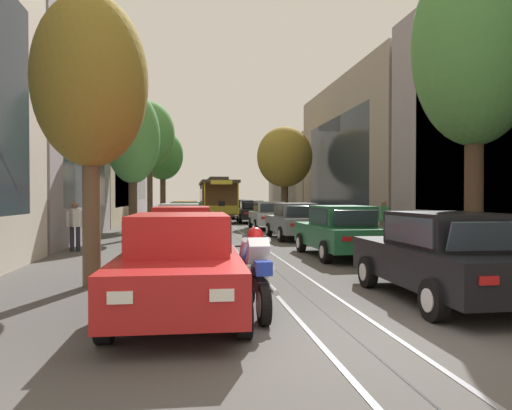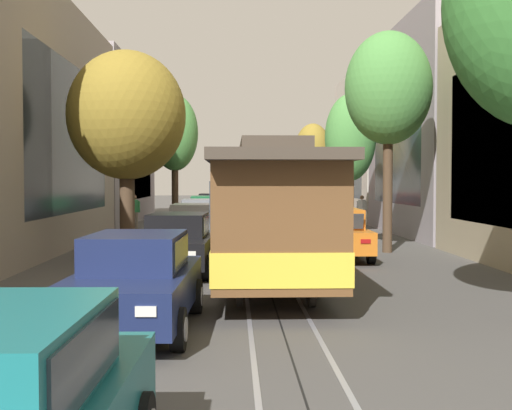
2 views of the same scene
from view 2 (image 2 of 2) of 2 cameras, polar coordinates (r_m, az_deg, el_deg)
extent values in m
plane|color=#4C4947|center=(26.24, -0.19, -3.21)|extent=(160.00, 160.00, 0.00)
cube|color=gray|center=(23.55, 1.30, -3.82)|extent=(0.08, 55.26, 0.01)
cube|color=gray|center=(23.51, -1.28, -3.83)|extent=(0.08, 55.26, 0.01)
cube|color=black|center=(23.52, 0.01, -3.82)|extent=(0.03, 55.26, 0.01)
cube|color=beige|center=(42.25, 11.16, 5.08)|extent=(4.46, 11.51, 9.26)
cube|color=#2D3842|center=(41.79, 8.19, 4.49)|extent=(0.04, 8.27, 5.56)
cube|color=gray|center=(30.95, 16.52, 6.32)|extent=(4.87, 11.51, 9.49)
cube|color=#2D3842|center=(30.25, 12.14, 5.56)|extent=(0.04, 8.27, 5.70)
cube|color=#2D3842|center=(18.98, 20.87, 5.36)|extent=(0.04, 8.27, 4.76)
cube|color=gray|center=(40.03, -13.76, 5.12)|extent=(4.90, 15.45, 9.12)
cube|color=#2D3842|center=(39.59, -10.30, 4.52)|extent=(0.04, 11.03, 5.47)
cube|color=gray|center=(24.79, -20.92, 6.50)|extent=(4.58, 15.45, 8.79)
cube|color=#2D3842|center=(24.12, -15.77, 5.64)|extent=(0.04, 11.03, 5.27)
cube|color=red|center=(43.48, 2.14, -0.21)|extent=(1.90, 4.34, 0.66)
cube|color=red|center=(43.31, 2.15, 0.61)|extent=(1.52, 2.10, 0.60)
cube|color=#2D3842|center=(44.15, 2.10, 0.62)|extent=(1.34, 0.25, 0.47)
cube|color=#2D3842|center=(42.13, 2.23, 0.54)|extent=(1.30, 0.23, 0.45)
cube|color=#2D3842|center=(43.28, 1.16, 0.61)|extent=(0.07, 1.81, 0.47)
cube|color=#2D3842|center=(43.35, 3.14, 0.61)|extent=(0.07, 1.81, 0.47)
cube|color=white|center=(45.61, 1.31, 0.03)|extent=(0.28, 0.05, 0.14)
cube|color=#B21414|center=(41.30, 1.51, -0.20)|extent=(0.28, 0.05, 0.12)
cube|color=white|center=(45.66, 2.71, 0.03)|extent=(0.28, 0.05, 0.14)
cube|color=#B21414|center=(41.35, 3.06, -0.20)|extent=(0.28, 0.05, 0.12)
cylinder|color=black|center=(44.80, 0.94, -0.56)|extent=(0.21, 0.64, 0.64)
cylinder|color=silver|center=(44.79, 0.80, -0.56)|extent=(0.03, 0.35, 0.35)
cylinder|color=black|center=(44.88, 3.18, -0.56)|extent=(0.21, 0.64, 0.64)
cylinder|color=silver|center=(44.88, 3.32, -0.56)|extent=(0.03, 0.35, 0.35)
cylinder|color=black|center=(42.13, 1.03, -0.74)|extent=(0.21, 0.64, 0.64)
cylinder|color=silver|center=(42.13, 0.88, -0.74)|extent=(0.03, 0.35, 0.35)
cylinder|color=black|center=(42.22, 3.42, -0.73)|extent=(0.21, 0.64, 0.64)
cylinder|color=silver|center=(42.23, 3.57, -0.73)|extent=(0.03, 0.35, 0.35)
cube|color=red|center=(37.81, 2.81, -0.57)|extent=(1.97, 4.37, 0.66)
cube|color=red|center=(37.64, 2.82, 0.37)|extent=(1.56, 2.12, 0.60)
cube|color=#2D3842|center=(38.48, 2.77, 0.38)|extent=(1.34, 0.27, 0.47)
cube|color=#2D3842|center=(36.46, 2.90, 0.28)|extent=(1.30, 0.25, 0.45)
cube|color=#2D3842|center=(37.61, 1.69, 0.38)|extent=(0.10, 1.81, 0.47)
cube|color=#2D3842|center=(37.68, 3.96, 0.37)|extent=(0.10, 1.81, 0.47)
cube|color=white|center=(39.95, 1.88, -0.28)|extent=(0.28, 0.05, 0.14)
cube|color=#B21414|center=(35.63, 2.07, -0.58)|extent=(0.28, 0.05, 0.12)
cube|color=white|center=(39.99, 3.48, -0.28)|extent=(0.28, 0.05, 0.14)
cube|color=#B21414|center=(35.68, 3.86, -0.58)|extent=(0.28, 0.05, 0.12)
cylinder|color=black|center=(39.13, 1.44, -0.96)|extent=(0.23, 0.65, 0.64)
cylinder|color=silver|center=(39.13, 1.28, -0.96)|extent=(0.03, 0.35, 0.35)
cylinder|color=black|center=(39.21, 4.01, -0.96)|extent=(0.23, 0.65, 0.64)
cylinder|color=silver|center=(39.21, 4.17, -0.96)|extent=(0.03, 0.35, 0.35)
cylinder|color=black|center=(36.47, 1.52, -1.19)|extent=(0.23, 0.65, 0.64)
cylinder|color=silver|center=(36.47, 1.35, -1.19)|extent=(0.03, 0.35, 0.35)
cylinder|color=black|center=(36.55, 4.28, -1.19)|extent=(0.23, 0.65, 0.64)
cylinder|color=silver|center=(36.56, 4.45, -1.19)|extent=(0.03, 0.35, 0.35)
cube|color=#B7B7BC|center=(32.11, 3.98, -1.06)|extent=(1.93, 4.35, 0.66)
cube|color=#B7B7BC|center=(31.93, 4.00, 0.05)|extent=(1.54, 2.11, 0.60)
cube|color=#2D3842|center=(32.77, 3.90, 0.07)|extent=(1.34, 0.26, 0.47)
cube|color=#2D3842|center=(30.75, 4.16, -0.07)|extent=(1.30, 0.24, 0.45)
cube|color=#2D3842|center=(31.89, 2.66, 0.05)|extent=(0.09, 1.81, 0.47)
cube|color=#2D3842|center=(32.00, 5.34, 0.05)|extent=(0.09, 1.81, 0.47)
cube|color=white|center=(34.22, 2.79, -0.70)|extent=(0.28, 0.05, 0.14)
cube|color=#B21414|center=(29.92, 3.21, -1.11)|extent=(0.28, 0.05, 0.12)
cube|color=white|center=(34.30, 4.65, -0.69)|extent=(0.28, 0.05, 0.14)
cube|color=#B21414|center=(30.00, 5.34, -1.11)|extent=(0.28, 0.05, 0.12)
cylinder|color=black|center=(33.41, 2.31, -1.50)|extent=(0.22, 0.65, 0.64)
cylinder|color=silver|center=(33.40, 2.12, -1.50)|extent=(0.03, 0.35, 0.35)
cylinder|color=black|center=(33.53, 5.31, -1.50)|extent=(0.22, 0.65, 0.64)
cylinder|color=silver|center=(33.54, 5.50, -1.50)|extent=(0.03, 0.35, 0.35)
cylinder|color=black|center=(30.75, 2.52, -1.82)|extent=(0.22, 0.65, 0.64)
cylinder|color=silver|center=(30.75, 2.32, -1.82)|extent=(0.03, 0.35, 0.35)
cylinder|color=black|center=(30.88, 5.79, -1.81)|extent=(0.22, 0.65, 0.64)
cylinder|color=silver|center=(30.90, 5.99, -1.81)|extent=(0.03, 0.35, 0.35)
cube|color=#1E6038|center=(26.11, 4.86, -1.81)|extent=(1.96, 4.36, 0.66)
cube|color=#1E6038|center=(25.92, 4.89, -0.45)|extent=(1.55, 2.12, 0.60)
cube|color=#2D3842|center=(26.76, 4.74, -0.41)|extent=(1.34, 0.27, 0.47)
cube|color=#2D3842|center=(24.75, 5.11, -0.62)|extent=(1.30, 0.25, 0.45)
cube|color=#2D3842|center=(25.87, 3.24, -0.45)|extent=(0.10, 1.81, 0.47)
cube|color=#2D3842|center=(26.00, 6.53, -0.45)|extent=(0.10, 1.81, 0.47)
cube|color=white|center=(28.21, 3.37, -1.31)|extent=(0.28, 0.05, 0.14)
cube|color=#B21414|center=(23.91, 3.95, -1.94)|extent=(0.28, 0.05, 0.12)
cube|color=white|center=(28.30, 5.63, -1.31)|extent=(0.28, 0.05, 0.14)
cube|color=#B21414|center=(24.01, 6.61, -1.93)|extent=(0.28, 0.05, 0.12)
cylinder|color=black|center=(27.40, 2.79, -2.31)|extent=(0.22, 0.65, 0.64)
cylinder|color=silver|center=(27.40, 2.56, -2.31)|extent=(0.03, 0.35, 0.35)
cylinder|color=black|center=(27.54, 6.46, -2.30)|extent=(0.22, 0.65, 0.64)
cylinder|color=silver|center=(27.55, 6.68, -2.30)|extent=(0.03, 0.35, 0.35)
cylinder|color=black|center=(24.75, 3.08, -2.79)|extent=(0.22, 0.65, 0.64)
cylinder|color=silver|center=(24.75, 2.82, -2.80)|extent=(0.03, 0.35, 0.35)
cylinder|color=black|center=(24.90, 7.13, -2.78)|extent=(0.22, 0.65, 0.64)
cylinder|color=silver|center=(24.92, 7.38, -2.78)|extent=(0.03, 0.35, 0.35)
cube|color=orange|center=(20.59, 6.95, -2.89)|extent=(1.86, 4.32, 0.66)
cube|color=orange|center=(20.39, 7.01, -1.17)|extent=(1.50, 2.08, 0.60)
cube|color=#2D3842|center=(21.22, 6.69, -1.09)|extent=(1.33, 0.24, 0.47)
cube|color=#2D3842|center=(19.23, 7.51, -1.43)|extent=(1.30, 0.21, 0.45)
cube|color=#2D3842|center=(20.30, 4.92, -1.18)|extent=(0.05, 1.81, 0.47)
cube|color=#2D3842|center=(20.51, 9.08, -1.16)|extent=(0.05, 1.81, 0.47)
cube|color=white|center=(22.65, 4.78, -2.17)|extent=(0.28, 0.04, 0.14)
cube|color=#B21414|center=(18.37, 6.17, -3.19)|extent=(0.28, 0.04, 0.12)
cube|color=white|center=(22.79, 7.57, -2.16)|extent=(0.28, 0.04, 0.14)
cube|color=#B21414|center=(18.55, 9.60, -3.16)|extent=(0.28, 0.04, 0.12)
cylinder|color=black|center=(21.83, 4.16, -3.46)|extent=(0.21, 0.64, 0.64)
cylinder|color=silver|center=(21.82, 3.87, -3.47)|extent=(0.02, 0.35, 0.35)
cylinder|color=black|center=(22.07, 8.72, -3.42)|extent=(0.21, 0.64, 0.64)
cylinder|color=silver|center=(22.09, 9.00, -3.42)|extent=(0.02, 0.35, 0.35)
cylinder|color=black|center=(19.20, 4.90, -4.24)|extent=(0.21, 0.64, 0.64)
cylinder|color=silver|center=(19.18, 4.57, -4.25)|extent=(0.02, 0.35, 0.35)
cylinder|color=black|center=(19.46, 10.07, -4.18)|extent=(0.21, 0.64, 0.64)
cylinder|color=silver|center=(19.48, 10.39, -4.18)|extent=(0.02, 0.35, 0.35)
cube|color=black|center=(43.00, -3.99, -0.24)|extent=(1.83, 4.31, 0.66)
cube|color=black|center=(43.12, -3.99, 0.60)|extent=(1.49, 2.07, 0.60)
cube|color=#2D3842|center=(42.29, -4.03, 0.54)|extent=(1.33, 0.23, 0.47)
cube|color=#2D3842|center=(44.30, -3.92, 0.62)|extent=(1.30, 0.21, 0.45)
cube|color=#2D3842|center=(43.10, -2.99, 0.60)|extent=(0.04, 1.81, 0.47)
cube|color=#2D3842|center=(43.16, -4.98, 0.60)|extent=(0.04, 1.81, 0.47)
cube|color=white|center=(40.81, -3.34, -0.23)|extent=(0.28, 0.04, 0.14)
cube|color=#B21414|center=(45.13, -3.17, 0.00)|extent=(0.28, 0.04, 0.12)
cube|color=white|center=(40.86, -4.90, -0.23)|extent=(0.28, 0.04, 0.14)
cube|color=#B21414|center=(45.17, -4.58, 0.00)|extent=(0.28, 0.04, 0.12)
cylinder|color=black|center=(41.65, -2.86, -0.77)|extent=(0.20, 0.64, 0.64)
cylinder|color=silver|center=(41.65, -2.71, -0.77)|extent=(0.02, 0.35, 0.35)
cylinder|color=black|center=(41.73, -5.28, -0.77)|extent=(0.20, 0.64, 0.64)
cylinder|color=silver|center=(41.74, -5.43, -0.77)|extent=(0.02, 0.35, 0.35)
cylinder|color=black|center=(44.31, -2.78, -0.60)|extent=(0.20, 0.64, 0.64)
cylinder|color=silver|center=(44.31, -2.64, -0.59)|extent=(0.02, 0.35, 0.35)
cylinder|color=black|center=(44.39, -5.05, -0.60)|extent=(0.20, 0.64, 0.64)
cylinder|color=silver|center=(44.39, -5.19, -0.60)|extent=(0.02, 0.35, 0.35)
cube|color=#1E6038|center=(36.80, -4.54, -0.65)|extent=(1.89, 4.34, 0.66)
cube|color=#1E6038|center=(36.93, -4.54, 0.34)|extent=(1.52, 2.09, 0.60)
cube|color=#2D3842|center=(36.09, -4.57, 0.26)|extent=(1.34, 0.25, 0.47)
cube|color=#2D3842|center=(38.11, -4.49, 0.36)|extent=(1.30, 0.22, 0.45)
cube|color=#2D3842|center=(36.92, -3.38, 0.34)|extent=(0.07, 1.81, 0.47)
cube|color=#2D3842|center=(36.95, -5.70, 0.33)|extent=(0.07, 1.81, 0.47)
cube|color=white|center=(34.63, -3.71, -0.66)|extent=(0.28, 0.05, 0.14)
cube|color=#B21414|center=(38.95, -3.64, -0.35)|extent=(0.28, 0.05, 0.12)
cube|color=white|center=(34.66, -5.55, -0.67)|extent=(0.28, 0.05, 0.14)
cube|color=#B21414|center=(38.97, -5.28, -0.35)|extent=(0.28, 0.05, 0.12)
cylinder|color=black|center=(35.48, -3.17, -1.29)|extent=(0.21, 0.64, 0.64)
cylinder|color=silver|center=(35.48, -2.99, -1.29)|extent=(0.03, 0.35, 0.35)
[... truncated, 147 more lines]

